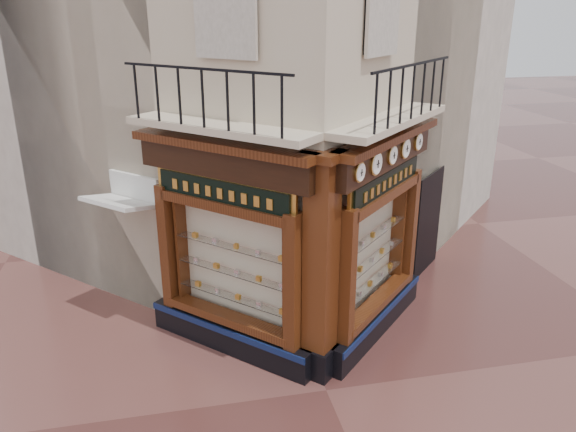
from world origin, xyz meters
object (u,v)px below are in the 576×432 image
object	(u,v)px
clock_e	(418,142)
awning	(130,317)
signboard_right	(386,182)
clock_d	(405,148)
clock_a	(360,172)
corner_pilaster	(321,272)
clock_b	(376,164)
signboard_left	(222,192)
clock_c	(392,155)

from	to	relation	value
clock_e	awning	xyz separation A→B (m)	(-5.69, 0.86, -3.62)
clock_e	signboard_right	xyz separation A→B (m)	(-0.90, -0.74, -0.52)
clock_d	signboard_right	size ratio (longest dim) A/B	0.18
clock_a	clock_d	size ratio (longest dim) A/B	0.85
corner_pilaster	clock_b	bearing A→B (deg)	-23.05
corner_pilaster	signboard_right	xyz separation A→B (m)	(1.46, 1.01, 1.15)
clock_e	signboard_left	bearing A→B (deg)	146.02
clock_d	corner_pilaster	bearing A→B (deg)	169.34
clock_c	signboard_left	distance (m)	2.99
clock_d	awning	bearing A→B (deg)	120.87
clock_d	awning	xyz separation A→B (m)	(-5.23, 1.32, -3.62)
clock_a	signboard_right	bearing A→B (deg)	4.67
clock_b	clock_c	size ratio (longest dim) A/B	1.14
clock_b	clock_c	bearing A→B (deg)	-0.00
clock_b	clock_e	xyz separation A→B (m)	(1.35, 1.35, -0.00)
clock_a	awning	size ratio (longest dim) A/B	0.25
corner_pilaster	clock_e	world-z (taller)	corner_pilaster
clock_d	signboard_left	world-z (taller)	clock_d
clock_b	signboard_left	size ratio (longest dim) A/B	0.19
clock_e	signboard_right	size ratio (longest dim) A/B	0.17
clock_c	signboard_right	bearing A→B (deg)	55.21
clock_d	clock_e	distance (m)	0.65
clock_c	clock_b	bearing A→B (deg)	180.00
signboard_right	clock_d	bearing A→B (deg)	-12.05
clock_a	clock_c	bearing A→B (deg)	-0.00
clock_b	signboard_right	world-z (taller)	clock_b
signboard_left	awning	bearing A→B (deg)	4.28
clock_b	clock_e	bearing A→B (deg)	-0.00
clock_a	corner_pilaster	bearing A→B (deg)	132.89
corner_pilaster	signboard_left	distance (m)	2.12
awning	clock_c	bearing A→B (deg)	-154.86
clock_e	signboard_left	size ratio (longest dim) A/B	0.17
signboard_right	clock_c	bearing A→B (deg)	-124.79
clock_b	clock_d	xyz separation A→B (m)	(0.89, 0.89, 0.00)
clock_e	awning	bearing A→B (deg)	126.39
clock_e	corner_pilaster	bearing A→B (deg)	171.66
signboard_right	corner_pilaster	bearing A→B (deg)	169.75
corner_pilaster	signboard_left	xyz separation A→B (m)	(-1.46, 1.01, 1.15)
awning	clock_d	bearing A→B (deg)	-149.13
clock_d	signboard_left	bearing A→B (deg)	139.89
clock_b	signboard_right	xyz separation A→B (m)	(0.45, 0.61, -0.52)
clock_b	clock_a	bearing A→B (deg)	-180.00
clock_c	clock_a	bearing A→B (deg)	180.00
clock_d	clock_e	size ratio (longest dim) A/B	1.09
clock_a	clock_e	world-z (taller)	clock_e
corner_pilaster	clock_e	size ratio (longest dim) A/B	11.36
clock_a	clock_e	xyz separation A→B (m)	(1.78, 1.78, -0.00)
clock_e	clock_a	bearing A→B (deg)	180.00
clock_c	signboard_left	bearing A→B (deg)	132.43
corner_pilaster	clock_d	world-z (taller)	corner_pilaster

